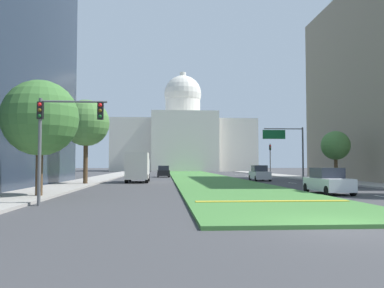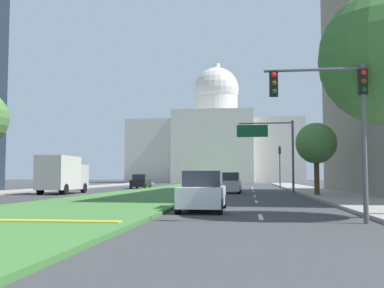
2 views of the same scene
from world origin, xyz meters
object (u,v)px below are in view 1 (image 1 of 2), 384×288
object	(u,v)px
traffic_light_near_left	(58,127)
sedan_lead_stopped	(328,182)
traffic_light_far_right	(270,156)
sedan_distant	(163,172)
box_truck_delivery	(138,167)
sedan_midblock	(260,174)
street_tree_left_near	(40,118)
capitol_building	(183,140)
street_tree_left_mid	(86,123)
overhead_guide_sign	(288,142)
street_tree_right_mid	(335,146)

from	to	relation	value
traffic_light_near_left	sedan_lead_stopped	xyz separation A→B (m)	(16.17, 6.63, -2.98)
traffic_light_far_right	sedan_distant	distance (m)	17.08
box_truck_delivery	sedan_midblock	bearing A→B (deg)	13.18
street_tree_left_near	sedan_lead_stopped	size ratio (longest dim) A/B	1.54
capitol_building	sedan_lead_stopped	xyz separation A→B (m)	(5.64, -88.95, -8.09)
street_tree_left_mid	sedan_lead_stopped	distance (m)	22.90
box_truck_delivery	sedan_distant	bearing A→B (deg)	80.95
overhead_guide_sign	sedan_distant	bearing A→B (deg)	138.90
sedan_lead_stopped	box_truck_delivery	bearing A→B (deg)	128.14
capitol_building	street_tree_left_mid	size ratio (longest dim) A/B	4.83
overhead_guide_sign	sedan_lead_stopped	distance (m)	22.37
overhead_guide_sign	street_tree_left_near	xyz separation A→B (m)	(-22.51, -23.74, 0.11)
overhead_guide_sign	street_tree_right_mid	world-z (taller)	overhead_guide_sign
box_truck_delivery	traffic_light_far_right	bearing A→B (deg)	43.27
overhead_guide_sign	sedan_midblock	size ratio (longest dim) A/B	1.47
traffic_light_far_right	box_truck_delivery	xyz separation A→B (m)	(-19.61, -18.46, -1.64)
traffic_light_near_left	street_tree_left_mid	distance (m)	19.40
sedan_midblock	traffic_light_far_right	bearing A→B (deg)	70.46
traffic_light_near_left	street_tree_right_mid	world-z (taller)	street_tree_right_mid
traffic_light_far_right	street_tree_left_mid	world-z (taller)	street_tree_left_mid
street_tree_left_mid	box_truck_delivery	size ratio (longest dim) A/B	1.28
traffic_light_far_right	sedan_midblock	world-z (taller)	traffic_light_far_right
overhead_guide_sign	street_tree_left_near	world-z (taller)	street_tree_left_near
sedan_lead_stopped	sedan_distant	world-z (taller)	sedan_lead_stopped
street_tree_left_near	sedan_midblock	bearing A→B (deg)	50.90
overhead_guide_sign	sedan_lead_stopped	size ratio (longest dim) A/B	1.43
traffic_light_far_right	sedan_midblock	distance (m)	16.24
traffic_light_far_right	street_tree_right_mid	size ratio (longest dim) A/B	0.95
street_tree_right_mid	box_truck_delivery	world-z (taller)	street_tree_right_mid
overhead_guide_sign	street_tree_left_mid	size ratio (longest dim) A/B	0.80
capitol_building	street_tree_right_mid	bearing A→B (deg)	-80.37
capitol_building	traffic_light_far_right	world-z (taller)	capitol_building
traffic_light_near_left	sedan_midblock	distance (m)	32.34
street_tree_right_mid	sedan_lead_stopped	xyz separation A→B (m)	(-6.98, -14.61, -3.10)
street_tree_left_near	street_tree_right_mid	bearing A→B (deg)	33.36
street_tree_left_mid	sedan_distant	size ratio (longest dim) A/B	1.96
traffic_light_far_right	street_tree_right_mid	world-z (taller)	street_tree_right_mid
street_tree_left_mid	sedan_lead_stopped	size ratio (longest dim) A/B	1.80
traffic_light_far_right	street_tree_left_mid	distance (m)	33.94
traffic_light_near_left	overhead_guide_sign	xyz separation A→B (m)	(20.29, 28.29, 0.83)
street_tree_left_near	sedan_distant	size ratio (longest dim) A/B	1.68
street_tree_left_near	sedan_midblock	distance (m)	30.00
street_tree_left_near	traffic_light_near_left	bearing A→B (deg)	-64.01
traffic_light_far_right	street_tree_left_near	world-z (taller)	street_tree_left_near
overhead_guide_sign	street_tree_left_near	size ratio (longest dim) A/B	0.93
traffic_light_near_left	box_truck_delivery	distance (m)	24.49
street_tree_right_mid	sedan_midblock	world-z (taller)	street_tree_right_mid
capitol_building	sedan_midblock	world-z (taller)	capitol_building
traffic_light_far_right	overhead_guide_sign	world-z (taller)	overhead_guide_sign
traffic_light_near_left	street_tree_left_near	size ratio (longest dim) A/B	0.74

